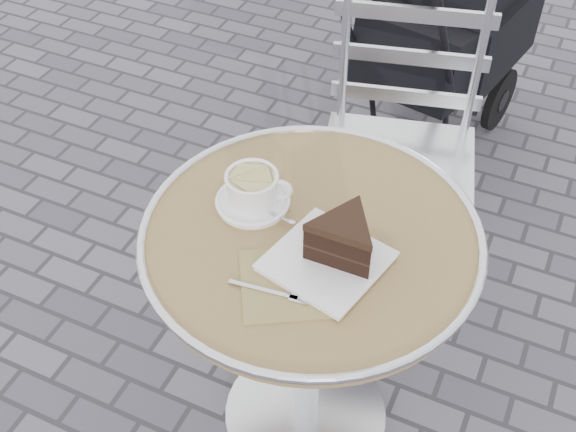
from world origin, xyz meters
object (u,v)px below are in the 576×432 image
at_px(cappuccino_set, 253,192).
at_px(baby_stroller, 442,42).
at_px(cake_plate_set, 339,244).
at_px(cafe_table, 310,285).
at_px(bistro_chair, 403,118).

height_order(cappuccino_set, baby_stroller, baby_stroller).
relative_size(cappuccino_set, cake_plate_set, 0.55).
distance_m(cafe_table, cake_plate_set, 0.24).
xyz_separation_m(cappuccino_set, cake_plate_set, (0.23, -0.08, 0.01)).
bearing_deg(cake_plate_set, baby_stroller, 109.19).
distance_m(cappuccino_set, cake_plate_set, 0.24).
bearing_deg(bistro_chair, cappuccino_set, -117.53).
distance_m(cappuccino_set, baby_stroller, 1.38).
height_order(bistro_chair, baby_stroller, bistro_chair).
bearing_deg(cake_plate_set, bistro_chair, 109.72).
xyz_separation_m(cafe_table, bistro_chair, (0.00, 0.65, 0.02)).
height_order(cafe_table, cake_plate_set, cake_plate_set).
bearing_deg(baby_stroller, cafe_table, -75.90).
height_order(cafe_table, cappuccino_set, cappuccino_set).
bearing_deg(bistro_chair, cafe_table, -104.17).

